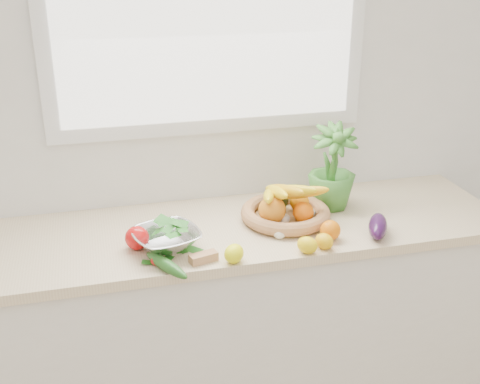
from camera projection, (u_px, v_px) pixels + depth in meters
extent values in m
cube|color=white|center=(209.00, 96.00, 2.45)|extent=(4.50, 0.02, 2.70)
cube|color=silver|center=(227.00, 327.00, 2.54)|extent=(2.20, 0.58, 0.86)
cube|color=beige|center=(226.00, 231.00, 2.36)|extent=(2.24, 0.62, 0.04)
sphere|color=orange|center=(330.00, 230.00, 2.24)|extent=(0.09, 0.09, 0.08)
ellipsoid|color=#E8AB0C|center=(324.00, 241.00, 2.18)|extent=(0.08, 0.09, 0.06)
ellipsoid|color=#F5F60D|center=(234.00, 254.00, 2.08)|extent=(0.10, 0.11, 0.07)
ellipsoid|color=yellow|center=(307.00, 245.00, 2.14)|extent=(0.10, 0.10, 0.06)
sphere|color=red|center=(137.00, 238.00, 2.17)|extent=(0.09, 0.09, 0.09)
cube|color=tan|center=(204.00, 258.00, 2.09)|extent=(0.11, 0.06, 0.03)
ellipsoid|color=silver|center=(309.00, 213.00, 2.41)|extent=(0.06, 0.06, 0.05)
ellipsoid|color=silver|center=(284.00, 219.00, 2.37)|extent=(0.06, 0.06, 0.04)
ellipsoid|color=silver|center=(280.00, 234.00, 2.25)|extent=(0.05, 0.05, 0.04)
ellipsoid|color=#2D0F37|center=(378.00, 226.00, 2.27)|extent=(0.15, 0.20, 0.07)
ellipsoid|color=#174E17|center=(166.00, 265.00, 2.03)|extent=(0.14, 0.22, 0.04)
sphere|color=red|center=(155.00, 261.00, 2.07)|extent=(0.04, 0.04, 0.03)
imported|color=#408530|center=(332.00, 167.00, 2.46)|extent=(0.22, 0.22, 0.35)
cylinder|color=tan|center=(285.00, 219.00, 2.41)|extent=(0.39, 0.39, 0.01)
torus|color=tan|center=(285.00, 213.00, 2.40)|extent=(0.46, 0.46, 0.05)
sphere|color=orange|center=(272.00, 210.00, 2.34)|extent=(0.14, 0.14, 0.11)
sphere|color=orange|center=(303.00, 212.00, 2.35)|extent=(0.11, 0.11, 0.08)
sphere|color=orange|center=(300.00, 202.00, 2.45)|extent=(0.10, 0.10, 0.08)
ellipsoid|color=black|center=(278.00, 198.00, 2.44)|extent=(0.11, 0.11, 0.11)
ellipsoid|color=yellow|center=(269.00, 196.00, 2.33)|extent=(0.11, 0.24, 0.10)
ellipsoid|color=yellow|center=(276.00, 192.00, 2.34)|extent=(0.05, 0.24, 0.10)
ellipsoid|color=gold|center=(284.00, 190.00, 2.34)|extent=(0.12, 0.24, 0.10)
ellipsoid|color=yellow|center=(292.00, 190.00, 2.36)|extent=(0.18, 0.21, 0.10)
ellipsoid|color=yellow|center=(300.00, 193.00, 2.36)|extent=(0.22, 0.16, 0.10)
cylinder|color=silver|center=(167.00, 248.00, 2.17)|extent=(0.12, 0.12, 0.02)
imported|color=silver|center=(166.00, 238.00, 2.16)|extent=(0.29, 0.29, 0.06)
ellipsoid|color=#1F6519|center=(166.00, 229.00, 2.14)|extent=(0.22, 0.22, 0.07)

